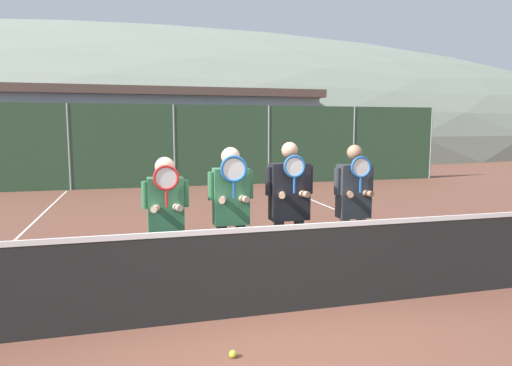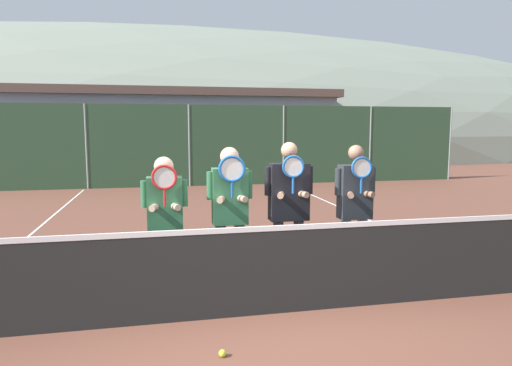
{
  "view_description": "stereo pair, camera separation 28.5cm",
  "coord_description": "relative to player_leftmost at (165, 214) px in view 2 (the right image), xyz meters",
  "views": [
    {
      "loc": [
        -1.31,
        -4.61,
        2.05
      ],
      "look_at": [
        0.16,
        0.95,
        1.34
      ],
      "focal_mm": 32.0,
      "sensor_mm": 36.0,
      "label": 1
    },
    {
      "loc": [
        -1.04,
        -4.67,
        2.05
      ],
      "look_at": [
        0.16,
        0.95,
        1.34
      ],
      "focal_mm": 32.0,
      "sensor_mm": 36.0,
      "label": 2
    }
  ],
  "objects": [
    {
      "name": "player_rightmost",
      "position": [
        2.4,
        -0.03,
        0.04
      ],
      "size": [
        0.55,
        0.34,
        1.82
      ],
      "color": "white",
      "rests_on": "ground_plane"
    },
    {
      "name": "player_center_left",
      "position": [
        0.78,
        0.0,
        0.06
      ],
      "size": [
        0.56,
        0.34,
        1.81
      ],
      "color": "#56565B",
      "rests_on": "ground_plane"
    },
    {
      "name": "clubhouse_building",
      "position": [
        -0.06,
        17.54,
        0.9
      ],
      "size": [
        17.03,
        5.5,
        3.8
      ],
      "color": "#9EA3A8",
      "rests_on": "ground_plane"
    },
    {
      "name": "ground_plane",
      "position": [
        0.98,
        -0.75,
        -1.02
      ],
      "size": [
        120.0,
        120.0,
        0.0
      ],
      "primitive_type": "plane",
      "color": "brown"
    },
    {
      "name": "tennis_net",
      "position": [
        0.98,
        -0.75,
        -0.51
      ],
      "size": [
        9.37,
        0.09,
        1.09
      ],
      "color": "gray",
      "rests_on": "ground_plane"
    },
    {
      "name": "hill_distant",
      "position": [
        0.98,
        47.85,
        -1.02
      ],
      "size": [
        117.65,
        65.36,
        22.88
      ],
      "color": "gray",
      "rests_on": "ground_plane"
    },
    {
      "name": "fence_back",
      "position": [
        0.98,
        10.5,
        0.39
      ],
      "size": [
        20.33,
        0.06,
        2.82
      ],
      "color": "gray",
      "rests_on": "ground_plane"
    },
    {
      "name": "car_far_left",
      "position": [
        -5.1,
        13.03,
        -0.15
      ],
      "size": [
        4.41,
        2.05,
        1.7
      ],
      "color": "navy",
      "rests_on": "ground_plane"
    },
    {
      "name": "car_left_of_center",
      "position": [
        0.25,
        13.11,
        -0.11
      ],
      "size": [
        4.77,
        1.98,
        1.78
      ],
      "color": "slate",
      "rests_on": "ground_plane"
    },
    {
      "name": "player_leftmost",
      "position": [
        0.0,
        0.0,
        0.0
      ],
      "size": [
        0.55,
        0.34,
        1.7
      ],
      "color": "black",
      "rests_on": "ground_plane"
    },
    {
      "name": "court_line_left_sideline",
      "position": [
        -2.5,
        2.25,
        -1.01
      ],
      "size": [
        0.05,
        16.0,
        0.01
      ],
      "primitive_type": "cube",
      "color": "white",
      "rests_on": "ground_plane"
    },
    {
      "name": "player_center_right",
      "position": [
        1.51,
        -0.04,
        0.08
      ],
      "size": [
        0.62,
        0.34,
        1.86
      ],
      "color": "#56565B",
      "rests_on": "ground_plane"
    },
    {
      "name": "car_center",
      "position": [
        5.4,
        13.14,
        -0.08
      ],
      "size": [
        4.02,
        2.07,
        1.86
      ],
      "color": "#285638",
      "rests_on": "ground_plane"
    },
    {
      "name": "court_line_right_sideline",
      "position": [
        4.46,
        2.25,
        -1.01
      ],
      "size": [
        0.05,
        16.0,
        0.01
      ],
      "primitive_type": "cube",
      "color": "white",
      "rests_on": "ground_plane"
    },
    {
      "name": "tennis_ball_on_court",
      "position": [
        0.46,
        -1.58,
        -0.98
      ],
      "size": [
        0.07,
        0.07,
        0.07
      ],
      "color": "#CCDB33",
      "rests_on": "ground_plane"
    }
  ]
}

